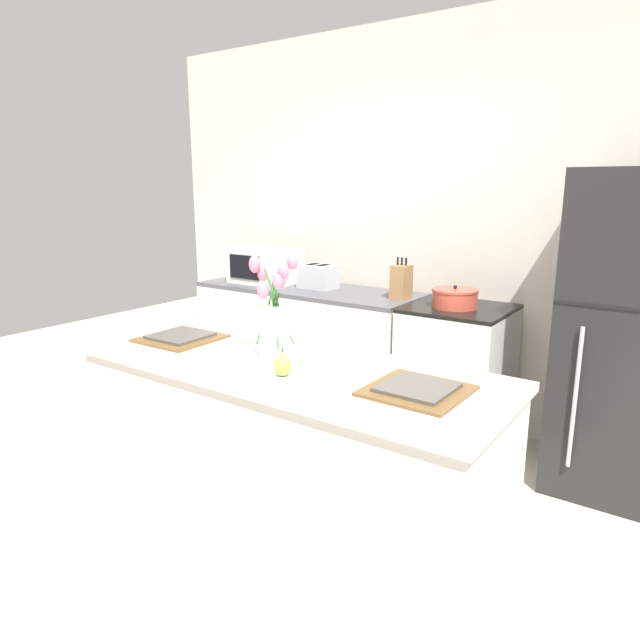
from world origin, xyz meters
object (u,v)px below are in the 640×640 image
object	(u,v)px
stove_range	(456,377)
pear_figurine	(283,365)
plate_setting_left	(181,337)
plate_setting_right	(417,389)
toaster	(318,276)
flower_vase	(274,322)
cooking_pot	(455,298)
knife_block	(401,282)
refrigerator	(633,337)
microwave	(265,265)

from	to	relation	value
stove_range	pear_figurine	xyz separation A→B (m)	(0.01, -1.74, 0.54)
stove_range	pear_figurine	size ratio (longest dim) A/B	8.31
plate_setting_left	plate_setting_right	bearing A→B (deg)	0.00
stove_range	toaster	size ratio (longest dim) A/B	3.23
flower_vase	cooking_pot	xyz separation A→B (m)	(0.11, 1.58, -0.15)
cooking_pot	knife_block	xyz separation A→B (m)	(-0.40, 0.06, 0.05)
stove_range	refrigerator	size ratio (longest dim) A/B	0.53
pear_figurine	plate_setting_left	size ratio (longest dim) A/B	0.33
toaster	refrigerator	bearing A→B (deg)	-0.75
knife_block	stove_range	bearing A→B (deg)	-3.62
pear_figurine	toaster	bearing A→B (deg)	121.78
cooking_pot	microwave	size ratio (longest dim) A/B	0.58
pear_figurine	knife_block	bearing A→B (deg)	103.57
flower_vase	microwave	size ratio (longest dim) A/B	0.88
refrigerator	stove_range	bearing A→B (deg)	-179.96
refrigerator	cooking_pot	size ratio (longest dim) A/B	6.14
microwave	knife_block	size ratio (longest dim) A/B	1.78
stove_range	flower_vase	distance (m)	1.75
pear_figurine	plate_setting_right	xyz separation A→B (m)	(0.48, 0.13, -0.03)
plate_setting_right	toaster	world-z (taller)	toaster
refrigerator	flower_vase	distance (m)	1.96
plate_setting_left	knife_block	xyz separation A→B (m)	(0.27, 1.64, 0.06)
toaster	cooking_pot	xyz separation A→B (m)	(1.07, -0.07, -0.03)
refrigerator	plate_setting_right	xyz separation A→B (m)	(-0.46, -1.61, 0.10)
toaster	cooking_pot	size ratio (longest dim) A/B	1.00
refrigerator	microwave	xyz separation A→B (m)	(-2.51, -0.00, 0.18)
pear_figurine	knife_block	size ratio (longest dim) A/B	0.40
plate_setting_left	flower_vase	bearing A→B (deg)	-0.09
flower_vase	toaster	bearing A→B (deg)	120.16
flower_vase	knife_block	size ratio (longest dim) A/B	1.57
stove_range	plate_setting_right	distance (m)	1.76
toaster	knife_block	world-z (taller)	knife_block
knife_block	refrigerator	bearing A→B (deg)	-1.08
flower_vase	cooking_pot	world-z (taller)	flower_vase
plate_setting_right	knife_block	size ratio (longest dim) A/B	1.21
refrigerator	plate_setting_right	distance (m)	1.68
plate_setting_left	knife_block	bearing A→B (deg)	80.66
stove_range	cooking_pot	size ratio (longest dim) A/B	3.24
plate_setting_left	microwave	xyz separation A→B (m)	(-0.87, 1.61, 0.08)
refrigerator	knife_block	distance (m)	1.38
refrigerator	flower_vase	world-z (taller)	refrigerator
stove_range	pear_figurine	distance (m)	1.82
plate_setting_right	toaster	bearing A→B (deg)	133.82
cooking_pot	plate_setting_left	bearing A→B (deg)	-112.94
stove_range	cooking_pot	distance (m)	0.51
plate_setting_left	cooking_pot	distance (m)	1.71
cooking_pot	knife_block	world-z (taller)	knife_block
flower_vase	refrigerator	bearing A→B (deg)	56.15
plate_setting_left	cooking_pot	size ratio (longest dim) A/B	1.17
pear_figurine	plate_setting_left	world-z (taller)	pear_figurine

